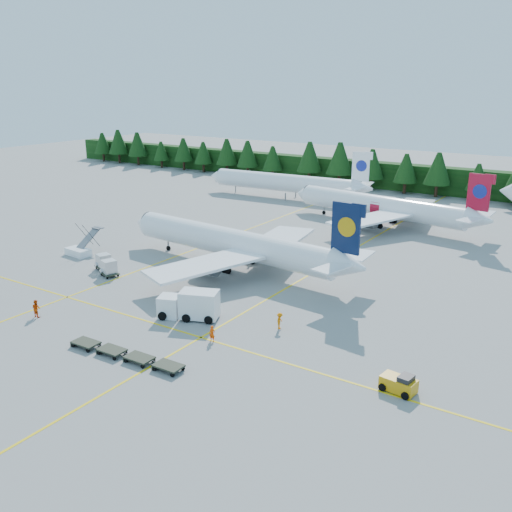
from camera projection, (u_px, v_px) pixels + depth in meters
The scene contains 16 objects.
ground at pixel (193, 306), 64.29m from camera, with size 320.00×320.00×0.00m, color gray.
taxi_stripe_a at pixel (205, 246), 87.60m from camera, with size 0.25×120.00×0.01m, color yellow.
taxi_stripe_b at pixel (321, 268), 77.12m from camera, with size 0.25×120.00×0.01m, color yellow.
taxi_stripe_cross at pixel (156, 324), 59.49m from camera, with size 80.00×0.25×0.01m, color yellow.
treeline_hedge at pixel (423, 179), 128.93m from camera, with size 220.00×4.00×6.00m, color black.
airliner_navy at pixel (227, 242), 77.34m from camera, with size 38.26×31.36×11.13m.
airliner_red at pixel (377, 206), 100.10m from camera, with size 36.71×29.99×10.72m.
airliner_far_left at pixel (279, 182), 122.67m from camera, with size 37.50×5.67×10.90m.
airstairs at pixel (80, 250), 82.81m from camera, with size 4.08×5.54×3.52m.
service_truck at pixel (189, 304), 60.58m from camera, with size 6.83×4.53×3.10m.
baggage_tug at pixel (399, 383), 46.34m from camera, with size 3.01×1.87×1.52m.
dolly_train at pixel (125, 354), 51.99m from camera, with size 12.29×2.49×0.15m.
uld_pair at pixel (106, 264), 74.93m from camera, with size 5.44×3.97×1.80m.
crew_a at pixel (212, 334), 55.27m from camera, with size 0.59×0.39×1.63m, color #FF4805.
crew_b at pixel (36, 308), 61.05m from camera, with size 0.93×0.73×1.92m, color #DD3F04.
crew_c at pixel (280, 321), 58.09m from camera, with size 0.72×0.49×1.75m, color orange.
Camera 1 is at (38.76, -46.05, 24.34)m, focal length 40.00 mm.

